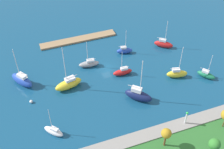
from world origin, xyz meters
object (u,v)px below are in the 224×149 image
Objects in this scene: pier_dock at (78,39)px; sailboat_red_near_pier at (123,72)px; sailboat_red_outer_mooring at (163,44)px; sailboat_blue_lone_south at (125,50)px; sailboat_navy_off_beacon at (138,95)px; sailboat_gray_far_south at (89,64)px; park_tree_midwest at (166,134)px; sailboat_yellow_along_channel at (177,74)px; sailboat_blue_center_basin at (22,80)px; sailboat_green_mid_basin at (206,75)px; sailboat_white_west_end at (54,131)px; mooring_buoy_white at (31,102)px; park_tree_east at (215,144)px; sailboat_yellow_lone_north at (69,84)px; harbor_beacon at (186,117)px.

sailboat_red_near_pier is at bearing 109.42° from pier_dock.
sailboat_red_outer_mooring is 1.17× the size of sailboat_blue_lone_south.
sailboat_gray_far_south is at bearing 158.15° from sailboat_navy_off_beacon.
park_tree_midwest is 0.51× the size of sailboat_yellow_along_channel.
pier_dock is at bearing -87.15° from sailboat_blue_center_basin.
sailboat_blue_center_basin is 1.12× the size of sailboat_yellow_along_channel.
sailboat_blue_center_basin is 50.64m from sailboat_green_mid_basin.
pier_dock is 27.53m from sailboat_red_outer_mooring.
sailboat_red_outer_mooring is 44.86m from sailboat_white_west_end.
mooring_buoy_white is (30.19, 11.24, -0.59)m from sailboat_blue_lone_south.
sailboat_yellow_along_channel is 15.11m from sailboat_red_near_pier.
sailboat_red_outer_mooring is 1.21× the size of sailboat_green_mid_basin.
sailboat_white_west_end is 1.02× the size of sailboat_red_near_pier.
sailboat_yellow_along_channel is at bearing -103.29° from park_tree_east.
sailboat_gray_far_south is 1.05× the size of sailboat_blue_lone_south.
sailboat_yellow_lone_north is at bearing 2.82° from sailboat_red_near_pier.
sailboat_white_west_end reaches higher than pier_dock.
park_tree_midwest is 27.71m from sailboat_green_mid_basin.
sailboat_blue_center_basin reaches higher than sailboat_yellow_along_channel.
sailboat_yellow_along_channel is 39.91m from mooring_buoy_white.
sailboat_blue_lone_south reaches higher than sailboat_white_west_end.
park_tree_midwest is (-6.79, 46.41, 4.48)m from pier_dock.
sailboat_blue_lone_south reaches higher than sailboat_green_mid_basin.
pier_dock is 2.16× the size of sailboat_blue_center_basin.
park_tree_east is 44.63m from mooring_buoy_white.
pier_dock is 14.05m from sailboat_gray_far_south.
sailboat_yellow_along_channel is 37.00m from sailboat_white_west_end.
sailboat_navy_off_beacon is at bearing 103.31° from pier_dock.
sailboat_green_mid_basin is 0.99× the size of sailboat_red_near_pier.
sailboat_blue_lone_south is (3.64, -40.13, -3.03)m from park_tree_east.
park_tree_east is 40.41m from sailboat_blue_lone_south.
park_tree_midwest is at bearing 137.16° from mooring_buoy_white.
sailboat_red_outer_mooring is (-24.26, 12.99, 0.93)m from pier_dock.
harbor_beacon is at bearing -163.78° from sailboat_blue_center_basin.
sailboat_navy_off_beacon is (16.88, 18.18, 0.36)m from sailboat_red_outer_mooring.
sailboat_yellow_along_channel is 12.42× the size of mooring_buoy_white.
sailboat_white_west_end is 35.14m from sailboat_blue_lone_south.
sailboat_yellow_lone_north is (23.48, -31.02, -2.65)m from park_tree_east.
sailboat_gray_far_south reaches higher than pier_dock.
sailboat_yellow_lone_north is at bearing -52.88° from park_tree_east.
sailboat_red_near_pier is at bearing -91.16° from park_tree_midwest.
park_tree_east is at bearing -67.70° from sailboat_green_mid_basin.
sailboat_navy_off_beacon reaches higher than sailboat_green_mid_basin.
park_tree_east is 50.74m from sailboat_blue_center_basin.
sailboat_blue_lone_south reaches higher than pier_dock.
sailboat_red_near_pier reaches higher than pier_dock.
sailboat_navy_off_beacon is (21.31, 1.31, 0.63)m from sailboat_green_mid_basin.
sailboat_blue_center_basin reaches higher than sailboat_gray_far_south.
sailboat_blue_lone_south is at bearing -97.84° from park_tree_midwest.
sailboat_white_west_end is at bearing -29.67° from park_tree_east.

